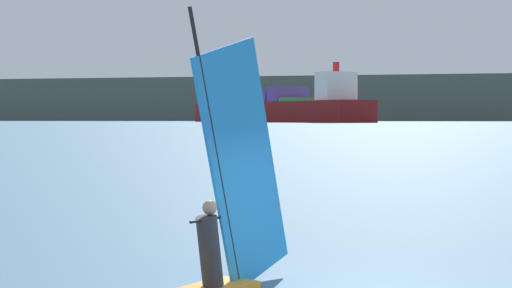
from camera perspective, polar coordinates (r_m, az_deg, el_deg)
name	(u,v)px	position (r m, az deg, el deg)	size (l,w,h in m)	color
windsurfer	(221,220)	(12.15, -2.52, -5.47)	(1.85, 3.45, 4.35)	orange
cargo_ship	(274,108)	(542.72, 1.31, 2.58)	(145.80, 161.61, 36.51)	maroon
distant_headland	(346,103)	(1030.72, 6.47, 2.94)	(880.20, 496.73, 44.81)	#4C564C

